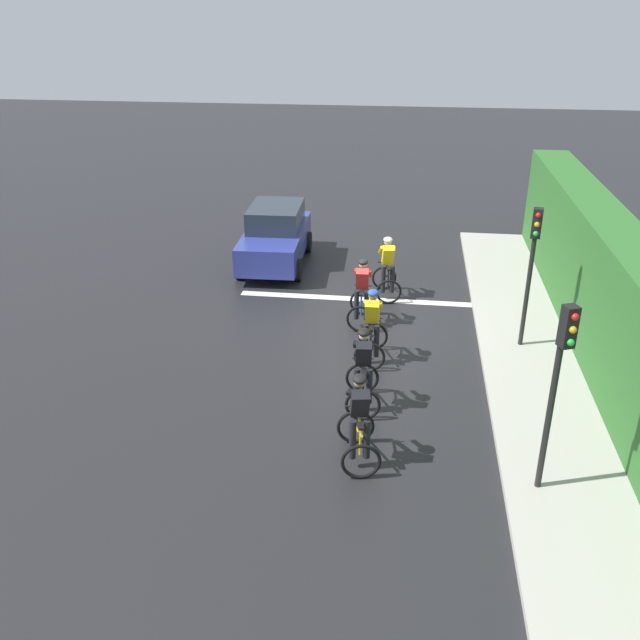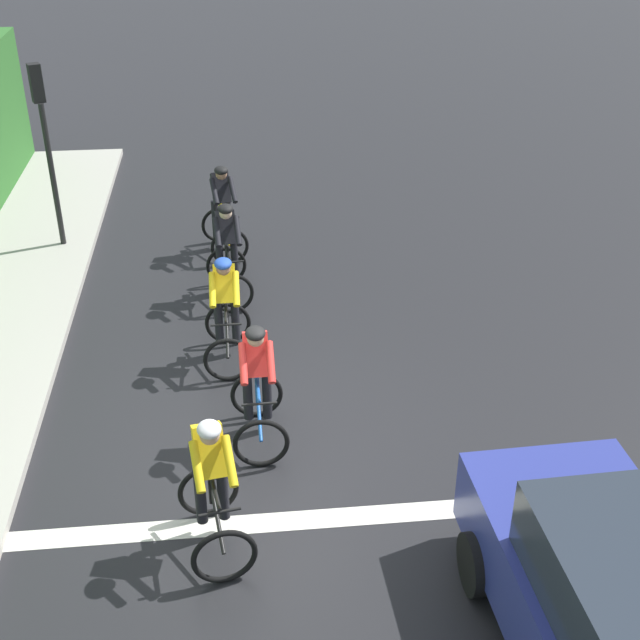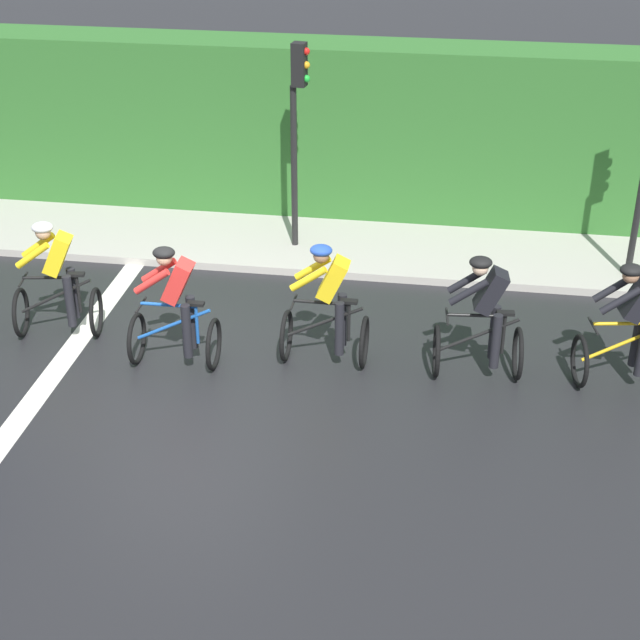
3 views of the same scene
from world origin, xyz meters
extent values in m
plane|color=black|center=(0.00, 0.00, 0.00)|extent=(80.00, 80.00, 0.00)
cube|color=#ADA89E|center=(-4.11, 2.00, 0.06)|extent=(2.80, 18.97, 0.12)
cube|color=gray|center=(-5.01, 2.00, 0.28)|extent=(0.44, 18.97, 0.57)
cube|color=#2D6628|center=(-5.31, 2.00, 1.49)|extent=(1.10, 18.97, 2.97)
cube|color=silver|center=(0.00, -1.49, 0.00)|extent=(7.00, 0.30, 0.01)
torus|color=black|center=(-0.21, 5.11, 0.34)|extent=(0.68, 0.18, 0.68)
cylinder|color=gold|center=(-0.29, 5.61, 0.59)|extent=(0.22, 0.98, 0.51)
cylinder|color=gold|center=(-0.29, 5.56, 0.87)|extent=(0.17, 0.71, 0.04)
cylinder|color=black|center=(-0.22, 5.21, 0.84)|extent=(0.42, 0.10, 0.03)
cube|color=black|center=(-0.31, 5.71, 1.21)|extent=(0.37, 0.46, 0.57)
sphere|color=#9E7051|center=(-0.29, 5.56, 1.52)|extent=(0.20, 0.20, 0.20)
ellipsoid|color=black|center=(-0.29, 5.56, 1.59)|extent=(0.29, 0.32, 0.14)
cylinder|color=black|center=(-0.45, 5.79, 0.57)|extent=(0.12, 0.12, 0.74)
cylinder|color=black|center=(-0.10, 5.46, 1.26)|extent=(0.17, 0.49, 0.37)
cylinder|color=black|center=(-0.42, 5.40, 1.26)|extent=(0.17, 0.49, 0.37)
torus|color=black|center=(-0.18, 3.34, 0.34)|extent=(0.68, 0.12, 0.68)
torus|color=black|center=(-0.27, 4.36, 0.34)|extent=(0.68, 0.12, 0.68)
cylinder|color=black|center=(-0.23, 3.85, 0.59)|extent=(0.13, 0.99, 0.51)
cylinder|color=black|center=(-0.26, 4.15, 0.62)|extent=(0.04, 0.04, 0.55)
cylinder|color=black|center=(-0.22, 3.80, 0.87)|extent=(0.11, 0.72, 0.04)
cube|color=black|center=(-0.26, 4.15, 0.91)|extent=(0.12, 0.23, 0.04)
cylinder|color=black|center=(-0.19, 3.44, 0.84)|extent=(0.42, 0.07, 0.03)
cube|color=black|center=(-0.24, 3.95, 1.21)|extent=(0.33, 0.43, 0.57)
sphere|color=beige|center=(-0.22, 3.80, 1.52)|extent=(0.20, 0.20, 0.20)
ellipsoid|color=black|center=(-0.22, 3.80, 1.59)|extent=(0.26, 0.30, 0.14)
cylinder|color=black|center=(-0.13, 4.06, 0.57)|extent=(0.12, 0.12, 0.74)
cylinder|color=black|center=(-0.37, 4.04, 0.57)|extent=(0.12, 0.12, 0.74)
cylinder|color=black|center=(-0.05, 3.68, 1.26)|extent=(0.13, 0.48, 0.37)
cylinder|color=black|center=(-0.37, 3.65, 1.26)|extent=(0.13, 0.48, 0.37)
torus|color=black|center=(-0.28, 1.39, 0.34)|extent=(0.68, 0.07, 0.68)
torus|color=black|center=(-0.27, 2.41, 0.34)|extent=(0.68, 0.07, 0.68)
cylinder|color=black|center=(-0.27, 1.90, 0.59)|extent=(0.05, 0.99, 0.51)
cylinder|color=black|center=(-0.27, 2.20, 0.62)|extent=(0.04, 0.04, 0.55)
cylinder|color=black|center=(-0.27, 1.85, 0.87)|extent=(0.05, 0.71, 0.04)
cube|color=black|center=(-0.27, 2.20, 0.91)|extent=(0.10, 0.22, 0.04)
cylinder|color=black|center=(-0.28, 1.49, 0.84)|extent=(0.42, 0.04, 0.03)
cube|color=yellow|center=(-0.27, 2.00, 1.21)|extent=(0.30, 0.41, 0.57)
sphere|color=#9E7051|center=(-0.27, 1.85, 1.52)|extent=(0.20, 0.20, 0.20)
ellipsoid|color=#264CB2|center=(-0.27, 1.85, 1.59)|extent=(0.24, 0.28, 0.14)
cylinder|color=black|center=(-0.15, 2.10, 0.57)|extent=(0.12, 0.12, 0.74)
cylinder|color=black|center=(-0.39, 2.10, 0.57)|extent=(0.12, 0.12, 0.74)
cylinder|color=yellow|center=(-0.11, 1.71, 1.26)|extent=(0.09, 0.48, 0.37)
cylinder|color=yellow|center=(-0.43, 1.72, 1.26)|extent=(0.09, 0.48, 0.37)
torus|color=black|center=(0.10, -0.51, 0.34)|extent=(0.68, 0.07, 0.68)
torus|color=black|center=(0.08, 0.51, 0.34)|extent=(0.68, 0.07, 0.68)
cylinder|color=#1E59B2|center=(0.09, 0.00, 0.59)|extent=(0.06, 0.99, 0.51)
cylinder|color=#1E59B2|center=(0.09, 0.31, 0.62)|extent=(0.04, 0.04, 0.55)
cylinder|color=#1E59B2|center=(0.09, -0.05, 0.87)|extent=(0.05, 0.71, 0.04)
cube|color=black|center=(0.09, 0.31, 0.91)|extent=(0.10, 0.22, 0.04)
cylinder|color=black|center=(0.10, -0.41, 0.84)|extent=(0.42, 0.04, 0.03)
cube|color=red|center=(0.09, 0.10, 1.21)|extent=(0.31, 0.41, 0.57)
sphere|color=tan|center=(0.09, -0.05, 1.52)|extent=(0.20, 0.20, 0.20)
ellipsoid|color=black|center=(0.09, -0.05, 1.59)|extent=(0.24, 0.28, 0.14)
cylinder|color=black|center=(0.21, 0.21, 0.57)|extent=(0.12, 0.12, 0.74)
cylinder|color=black|center=(-0.03, 0.20, 0.57)|extent=(0.12, 0.12, 0.74)
cylinder|color=red|center=(0.25, -0.18, 1.26)|extent=(0.10, 0.48, 0.37)
cylinder|color=red|center=(-0.07, -0.19, 1.26)|extent=(0.10, 0.48, 0.37)
torus|color=black|center=(-0.35, -2.29, 0.34)|extent=(0.68, 0.17, 0.68)
torus|color=black|center=(-0.52, -1.28, 0.34)|extent=(0.68, 0.17, 0.68)
cylinder|color=black|center=(-0.43, -1.79, 0.59)|extent=(0.21, 0.98, 0.51)
cylinder|color=black|center=(-0.48, -1.49, 0.62)|extent=(0.04, 0.04, 0.55)
cylinder|color=black|center=(-0.42, -1.84, 0.87)|extent=(0.16, 0.71, 0.04)
cube|color=black|center=(-0.48, -1.49, 0.91)|extent=(0.14, 0.23, 0.04)
cylinder|color=black|center=(-0.37, -2.19, 0.84)|extent=(0.42, 0.10, 0.03)
cube|color=yellow|center=(-0.45, -1.69, 1.21)|extent=(0.36, 0.45, 0.57)
sphere|color=tan|center=(-0.42, -1.84, 1.52)|extent=(0.20, 0.20, 0.20)
ellipsoid|color=silver|center=(-0.42, -1.84, 1.59)|extent=(0.28, 0.32, 0.14)
cylinder|color=black|center=(-0.35, -1.57, 0.57)|extent=(0.12, 0.12, 0.74)
cylinder|color=black|center=(-0.59, -1.61, 0.57)|extent=(0.12, 0.12, 0.74)
cylinder|color=yellow|center=(-0.25, -1.94, 1.26)|extent=(0.17, 0.49, 0.37)
cylinder|color=yellow|center=(-0.56, -1.99, 1.26)|extent=(0.17, 0.49, 0.37)
cylinder|color=black|center=(-3.63, 0.91, 1.35)|extent=(0.10, 0.10, 2.70)
cube|color=black|center=(-3.61, 1.01, 3.02)|extent=(0.23, 0.23, 0.64)
sphere|color=red|center=(-3.60, 1.11, 3.22)|extent=(0.11, 0.11, 0.11)
sphere|color=orange|center=(-3.60, 1.11, 3.02)|extent=(0.11, 0.11, 0.11)
sphere|color=green|center=(-3.60, 1.11, 2.82)|extent=(0.11, 0.11, 0.11)
cylinder|color=black|center=(-3.25, 6.07, 1.35)|extent=(0.10, 0.10, 2.70)
camera|label=1|loc=(-0.95, 15.33, 7.19)|focal=38.26mm
camera|label=2|loc=(-0.04, -8.50, 6.57)|focal=47.37mm
camera|label=3|loc=(10.58, 3.51, 6.61)|focal=54.95mm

